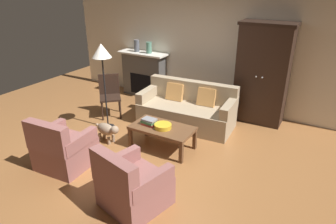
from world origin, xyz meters
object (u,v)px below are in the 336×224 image
(fruit_bowl, at_px, (163,126))
(floor_lamp, at_px, (102,56))
(mantel_vase_jade, at_px, (149,48))
(couch, at_px, (187,110))
(coffee_table, at_px, (162,130))
(fireplace, at_px, (144,74))
(armchair_near_left, at_px, (63,149))
(armoire, at_px, (263,74))
(book_stack, at_px, (149,122))
(armchair_near_right, at_px, (132,186))
(mantel_vase_slate, at_px, (137,46))
(dog, at_px, (107,130))
(side_chair_wooden, at_px, (110,93))

(fruit_bowl, height_order, floor_lamp, floor_lamp)
(fruit_bowl, relative_size, mantel_vase_jade, 1.11)
(couch, xyz_separation_m, coffee_table, (0.05, -1.09, 0.05))
(fireplace, xyz_separation_m, armchair_near_left, (0.72, -3.37, -0.25))
(armoire, bearing_deg, book_stack, -124.56)
(fruit_bowl, xyz_separation_m, mantel_vase_jade, (-1.64, 2.11, 0.80))
(fireplace, height_order, couch, fireplace)
(couch, height_order, coffee_table, couch)
(couch, relative_size, armchair_near_right, 2.11)
(fireplace, xyz_separation_m, mantel_vase_slate, (-0.18, -0.02, 0.70))
(mantel_vase_slate, bearing_deg, dog, -67.96)
(armoire, relative_size, book_stack, 7.85)
(fruit_bowl, xyz_separation_m, floor_lamp, (-1.40, 0.17, 1.02))
(armchair_near_left, bearing_deg, book_stack, 56.58)
(armoire, xyz_separation_m, coffee_table, (-1.16, -2.02, -0.66))
(fireplace, bearing_deg, fruit_bowl, -49.45)
(fireplace, height_order, fruit_bowl, fireplace)
(armchair_near_right, distance_m, floor_lamp, 2.68)
(armchair_near_right, distance_m, side_chair_wooden, 3.07)
(armoire, height_order, fruit_bowl, armoire)
(book_stack, bearing_deg, floor_lamp, 171.02)
(armchair_near_left, bearing_deg, mantel_vase_jade, 99.08)
(couch, relative_size, mantel_vase_jade, 7.31)
(coffee_table, bearing_deg, mantel_vase_jade, 127.73)
(dog, bearing_deg, coffee_table, 17.34)
(couch, bearing_deg, book_stack, -100.08)
(armchair_near_left, height_order, floor_lamp, floor_lamp)
(fruit_bowl, height_order, armchair_near_left, armchair_near_left)
(mantel_vase_slate, distance_m, floor_lamp, 2.04)
(floor_lamp, distance_m, dog, 1.37)
(couch, height_order, side_chair_wooden, side_chair_wooden)
(mantel_vase_jade, bearing_deg, side_chair_wooden, -95.62)
(mantel_vase_jade, xyz_separation_m, armchair_near_right, (2.03, -3.56, -0.94))
(coffee_table, xyz_separation_m, mantel_vase_slate, (-1.97, 2.08, 0.90))
(book_stack, distance_m, dog, 0.83)
(mantel_vase_jade, distance_m, dog, 2.66)
(armchair_near_right, bearing_deg, side_chair_wooden, 134.88)
(fruit_bowl, height_order, side_chair_wooden, side_chair_wooden)
(armoire, height_order, mantel_vase_slate, armoire)
(coffee_table, relative_size, mantel_vase_jade, 4.09)
(floor_lamp, bearing_deg, coffee_table, -5.82)
(fruit_bowl, bearing_deg, mantel_vase_jade, 127.86)
(fireplace, xyz_separation_m, floor_lamp, (0.41, -1.95, 0.91))
(couch, height_order, floor_lamp, floor_lamp)
(armoire, xyz_separation_m, mantel_vase_slate, (-3.13, 0.06, 0.24))
(fireplace, bearing_deg, couch, -30.13)
(side_chair_wooden, bearing_deg, book_stack, -25.95)
(coffee_table, distance_m, fruit_bowl, 0.10)
(fireplace, distance_m, fruit_bowl, 2.80)
(fireplace, distance_m, armchair_near_left, 3.46)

